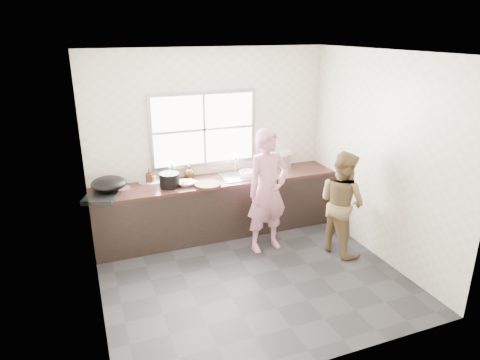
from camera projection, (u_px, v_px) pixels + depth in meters
name	position (u px, v px, depth m)	size (l,w,h in m)	color
floor	(251.00, 276.00, 5.38)	(3.60, 3.20, 0.01)	#28282B
ceiling	(254.00, 52.00, 4.47)	(3.60, 3.20, 0.01)	silver
wall_back	(210.00, 142.00, 6.34)	(3.60, 0.01, 2.70)	beige
wall_left	(88.00, 195.00, 4.31)	(0.01, 3.20, 2.70)	beige
wall_right	(380.00, 158.00, 5.55)	(0.01, 3.20, 2.70)	beige
wall_front	(328.00, 233.00, 3.52)	(3.60, 0.01, 2.70)	silver
cabinet	(218.00, 208.00, 6.38)	(3.60, 0.62, 0.82)	black
countertop	(218.00, 181.00, 6.23)	(3.60, 0.64, 0.04)	#321914
sink	(240.00, 176.00, 6.34)	(0.55, 0.45, 0.02)	silver
faucet	(235.00, 163.00, 6.47)	(0.02, 0.02, 0.30)	silver
window_frame	(204.00, 129.00, 6.22)	(1.60, 0.05, 1.10)	#9EA0A5
window_glazing	(204.00, 130.00, 6.20)	(1.50, 0.01, 1.00)	white
woman	(267.00, 195.00, 5.80)	(0.58, 0.38, 1.60)	#CB7A93
person_side	(342.00, 203.00, 5.76)	(0.70, 0.54, 1.44)	brown
cutting_board	(208.00, 185.00, 5.96)	(0.37, 0.37, 0.04)	black
cleaver	(191.00, 182.00, 5.98)	(0.21, 0.11, 0.01)	silver
bowl_mince	(186.00, 183.00, 5.98)	(0.23, 0.23, 0.06)	white
bowl_crabs	(248.00, 175.00, 6.33)	(0.22, 0.22, 0.07)	white
bowl_held	(247.00, 176.00, 6.30)	(0.17, 0.17, 0.05)	white
black_pot	(170.00, 180.00, 5.90)	(0.28, 0.28, 0.20)	black
plate_food	(153.00, 182.00, 6.10)	(0.21, 0.21, 0.02)	white
bottle_green	(172.00, 171.00, 6.17)	(0.11, 0.11, 0.27)	green
bottle_brown_tall	(149.00, 177.00, 6.06)	(0.08, 0.09, 0.19)	#492212
bottle_brown_short	(189.00, 172.00, 6.27)	(0.13, 0.13, 0.17)	#442C11
glass_jar	(154.00, 179.00, 6.11)	(0.06, 0.06, 0.09)	silver
burner	(101.00, 198.00, 5.47)	(0.39, 0.39, 0.06)	black
wok	(109.00, 184.00, 5.63)	(0.47, 0.47, 0.18)	black
dish_rack	(275.00, 158.00, 6.73)	(0.41, 0.28, 0.30)	white
pot_lid_left	(122.00, 188.00, 5.87)	(0.25, 0.25, 0.01)	silver
pot_lid_right	(147.00, 182.00, 6.09)	(0.22, 0.22, 0.01)	silver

